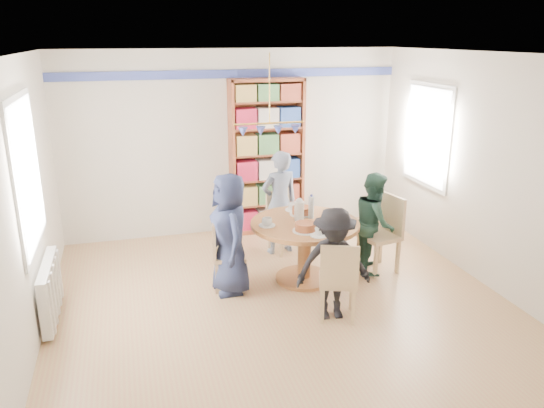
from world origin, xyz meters
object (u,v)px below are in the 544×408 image
object	(u,v)px
person_right	(374,222)
chair_right	(385,230)
chair_left	(223,251)
bookshelf	(267,158)
radiator	(50,290)
chair_far	(282,218)
person_far	(279,203)
person_left	(230,234)
person_near	(333,264)
chair_near	(338,278)
dining_table	(305,237)

from	to	relation	value
person_right	chair_right	bearing A→B (deg)	-83.28
chair_left	bookshelf	xyz separation A→B (m)	(1.01, 1.77, 0.66)
radiator	chair_right	size ratio (longest dim) A/B	1.03
chair_far	person_far	distance (m)	0.26
person_left	person_far	xyz separation A→B (m)	(0.88, 0.97, 0.00)
radiator	person_near	size ratio (longest dim) A/B	0.82
chair_left	person_near	xyz separation A→B (m)	(0.98, -0.99, 0.14)
radiator	chair_right	world-z (taller)	chair_right
chair_right	chair_near	world-z (taller)	chair_right
chair_far	bookshelf	bearing A→B (deg)	89.10
dining_table	chair_far	bearing A→B (deg)	89.46
dining_table	person_near	world-z (taller)	person_near
chair_far	person_far	world-z (taller)	person_far
person_far	bookshelf	bearing A→B (deg)	-103.68
person_left	person_far	size ratio (longest dim) A/B	1.00
person_right	bookshelf	world-z (taller)	bookshelf
person_right	dining_table	bearing A→B (deg)	113.02
chair_far	person_far	xyz separation A→B (m)	(-0.05, -0.06, 0.25)
person_far	person_left	bearing A→B (deg)	38.27
person_far	person_near	bearing A→B (deg)	81.38
chair_right	chair_near	size ratio (longest dim) A/B	1.10
person_right	person_near	size ratio (longest dim) A/B	1.05
dining_table	person_left	world-z (taller)	person_left
chair_left	chair_right	xyz separation A→B (m)	(2.06, -0.04, 0.07)
radiator	chair_far	xyz separation A→B (m)	(2.87, 1.21, 0.11)
chair_right	person_far	world-z (taller)	person_far
chair_left	chair_far	size ratio (longest dim) A/B	1.01
person_right	bookshelf	distance (m)	2.05
chair_far	person_far	size ratio (longest dim) A/B	0.59
radiator	chair_near	size ratio (longest dim) A/B	1.14
chair_right	bookshelf	size ratio (longest dim) A/B	0.42
chair_near	person_right	world-z (taller)	person_right
chair_near	bookshelf	bearing A→B (deg)	89.91
radiator	dining_table	bearing A→B (deg)	4.38
radiator	bookshelf	distance (m)	3.62
chair_near	person_left	world-z (taller)	person_left
radiator	chair_near	world-z (taller)	chair_near
radiator	chair_left	distance (m)	1.89
radiator	chair_left	size ratio (longest dim) A/B	1.17
chair_left	chair_far	xyz separation A→B (m)	(1.00, 0.94, -0.01)
person_far	person_near	distance (m)	1.87
chair_right	chair_left	bearing A→B (deg)	178.99
person_far	bookshelf	size ratio (longest dim) A/B	0.62
bookshelf	chair_far	bearing A→B (deg)	-90.90
chair_left	chair_near	size ratio (longest dim) A/B	0.97
person_right	bookshelf	bearing A→B (deg)	47.27
chair_near	person_right	distance (m)	1.41
chair_right	radiator	bearing A→B (deg)	-176.56
person_left	person_right	distance (m)	1.86
chair_far	person_left	bearing A→B (deg)	-131.90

